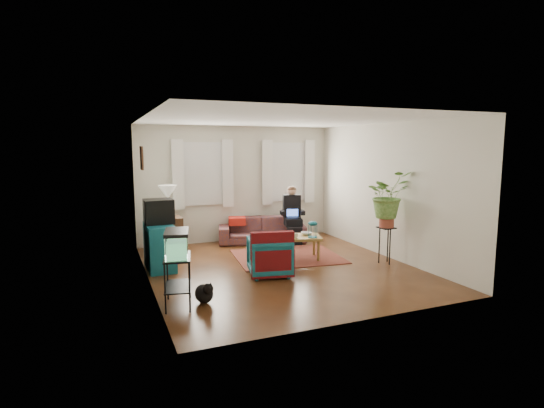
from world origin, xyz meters
name	(u,v)px	position (x,y,z in m)	size (l,w,h in m)	color
floor	(280,268)	(0.00, 0.00, 0.00)	(4.50, 5.00, 0.01)	#4F2B14
ceiling	(281,120)	(0.00, 0.00, 2.60)	(4.50, 5.00, 0.01)	white
wall_back	(237,184)	(0.00, 2.50, 1.30)	(4.50, 0.01, 2.60)	silver
wall_front	(363,217)	(0.00, -2.50, 1.30)	(4.50, 0.01, 2.60)	silver
wall_left	(147,202)	(-2.25, 0.00, 1.30)	(0.01, 5.00, 2.60)	silver
wall_right	(387,190)	(2.25, 0.00, 1.30)	(0.01, 5.00, 2.60)	silver
window_left	(203,174)	(-0.80, 2.48, 1.55)	(1.08, 0.04, 1.38)	white
window_right	(287,172)	(1.25, 2.48, 1.55)	(1.08, 0.04, 1.38)	white
curtains_left	(203,174)	(-0.80, 2.40, 1.55)	(1.36, 0.06, 1.50)	white
curtains_right	(289,172)	(1.25, 2.40, 1.55)	(1.36, 0.06, 1.50)	white
picture_frame	(142,158)	(-2.21, 0.85, 1.95)	(0.04, 0.32, 0.40)	#3D2616
area_rug	(287,256)	(0.43, 0.65, 0.01)	(2.00, 1.60, 0.01)	brown
sofa	(262,226)	(0.43, 2.05, 0.38)	(1.93, 0.76, 0.75)	brown
seated_person	(292,217)	(1.10, 1.86, 0.57)	(0.48, 0.59, 1.15)	black
side_table	(169,235)	(-1.65, 1.93, 0.36)	(0.50, 0.50, 0.72)	#3C2A16
table_lamp	(168,202)	(-1.65, 1.93, 1.03)	(0.37, 0.37, 0.66)	white
dresser	(160,246)	(-1.99, 0.77, 0.40)	(0.45, 0.89, 0.80)	#104F65
crt_tv	(159,211)	(-1.97, 0.86, 1.01)	(0.49, 0.45, 0.43)	black
aquarium_stand	(178,281)	(-2.00, -1.14, 0.34)	(0.34, 0.61, 0.69)	black
aquarium	(177,243)	(-2.00, -1.14, 0.87)	(0.31, 0.56, 0.36)	#7FD899
black_cat	(204,292)	(-1.66, -1.17, 0.16)	(0.25, 0.38, 0.32)	black
armchair	(269,254)	(-0.34, -0.30, 0.35)	(0.69, 0.64, 0.70)	#125F6D
serape_throw	(272,250)	(-0.39, -0.57, 0.50)	(0.71, 0.16, 0.58)	#9E0A0A
coffee_table	(292,248)	(0.44, 0.47, 0.22)	(1.08, 0.59, 0.45)	brown
cup_a	(280,235)	(0.18, 0.45, 0.50)	(0.12, 0.12, 0.10)	white
cup_b	(296,236)	(0.44, 0.29, 0.50)	(0.10, 0.10, 0.09)	beige
bowl	(306,233)	(0.75, 0.48, 0.48)	(0.21, 0.21, 0.05)	white
snack_tray	(276,234)	(0.20, 0.70, 0.47)	(0.34, 0.34, 0.04)	#B21414
birdcage	(313,229)	(0.75, 0.22, 0.61)	(0.18, 0.18, 0.32)	#115B6B
plant_stand	(386,245)	(1.92, -0.45, 0.34)	(0.29, 0.29, 0.68)	black
potted_plant	(387,202)	(1.92, -0.45, 1.15)	(0.77, 0.67, 0.86)	#599947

